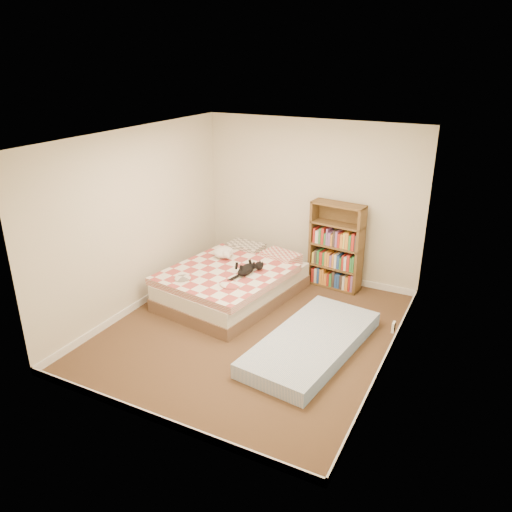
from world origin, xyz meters
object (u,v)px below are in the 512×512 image
at_px(bookshelf, 336,256).
at_px(white_dog, 224,252).
at_px(bed, 234,282).
at_px(black_cat, 247,269).
at_px(floor_mattress, 312,343).

distance_m(bookshelf, white_dog, 1.71).
relative_size(bed, black_cat, 3.41).
bearing_deg(black_cat, white_dog, -178.21).
bearing_deg(bed, white_dog, 150.24).
bearing_deg(floor_mattress, bed, 159.52).
bearing_deg(floor_mattress, white_dog, 157.57).
xyz_separation_m(black_cat, white_dog, (-0.60, 0.36, 0.02)).
height_order(floor_mattress, black_cat, black_cat).
height_order(bed, bookshelf, bookshelf).
height_order(bed, floor_mattress, bed).
distance_m(bed, bookshelf, 1.62).
bearing_deg(bookshelf, white_dog, -145.28).
relative_size(bed, bookshelf, 1.67).
bearing_deg(white_dog, bookshelf, 21.72).
height_order(bed, black_cat, black_cat).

